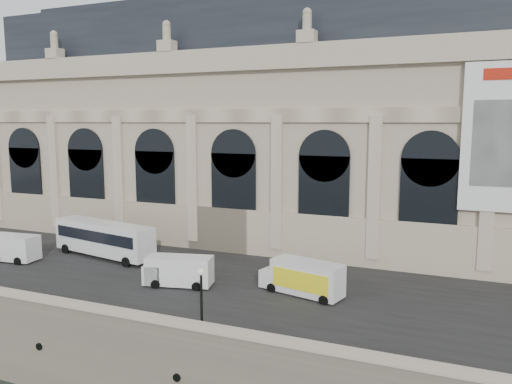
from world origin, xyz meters
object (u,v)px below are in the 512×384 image
at_px(van_b, 7,247).
at_px(bus_left, 104,238).
at_px(box_truck, 303,278).
at_px(lamp_right, 202,301).
at_px(van_c, 176,271).

bearing_deg(van_b, bus_left, 29.72).
bearing_deg(box_truck, van_b, -176.63).
relative_size(bus_left, lamp_right, 2.83).
xyz_separation_m(bus_left, van_c, (11.96, -5.12, -0.76)).
relative_size(box_truck, lamp_right, 1.63).
bearing_deg(van_b, lamp_right, -16.73).
height_order(box_truck, lamp_right, lamp_right).
height_order(van_c, box_truck, box_truck).
bearing_deg(bus_left, van_c, -23.17).
distance_m(bus_left, box_truck, 23.20).
xyz_separation_m(van_b, box_truck, (31.50, 1.85, 0.06)).
relative_size(bus_left, van_c, 2.07).
bearing_deg(lamp_right, van_b, 163.27).
distance_m(van_b, van_c, 20.47).
relative_size(van_b, box_truck, 0.85).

